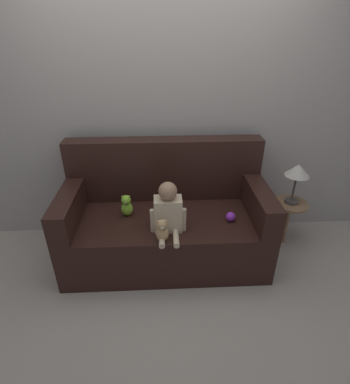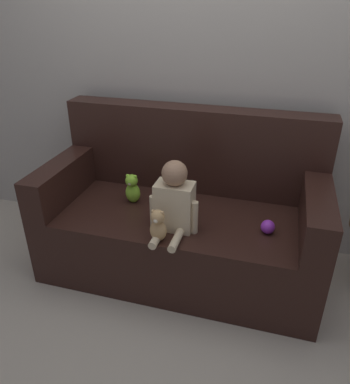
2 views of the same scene
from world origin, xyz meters
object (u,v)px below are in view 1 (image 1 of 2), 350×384
Objects in this scene: couch at (166,220)px; teddy_bear_brown at (162,231)px; side_table at (295,186)px; toy_ball at (231,217)px; plush_toy_side at (127,206)px; person_baby at (168,211)px.

couch reaches higher than teddy_bear_brown.
side_table is (1.19, 0.09, 0.28)m from couch.
teddy_bear_brown is 0.64m from toy_ball.
couch is 0.48m from teddy_bear_brown.
teddy_bear_brown is (-0.03, -0.43, 0.20)m from couch.
teddy_bear_brown is 1.33m from side_table.
plush_toy_side is (-0.33, -0.06, 0.21)m from couch.
teddy_bear_brown is at bearing -94.36° from couch.
toy_ball is 0.10× the size of side_table.
teddy_bear_brown is 0.48m from plush_toy_side.
plush_toy_side is at bearing -170.45° from couch.
teddy_bear_brown is at bearing -156.99° from side_table.
side_table reaches higher than teddy_bear_brown.
side_table is (1.22, 0.52, 0.08)m from teddy_bear_brown.
plush_toy_side is at bearing 171.90° from toy_ball.
teddy_bear_brown is 0.96× the size of plush_toy_side.
side_table is at bearing 23.01° from teddy_bear_brown.
couch is 0.40m from person_baby.
couch reaches higher than side_table.
couch is at bearing 85.64° from teddy_bear_brown.
plush_toy_side reaches higher than teddy_bear_brown.
person_baby is at bearing -33.02° from plush_toy_side.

